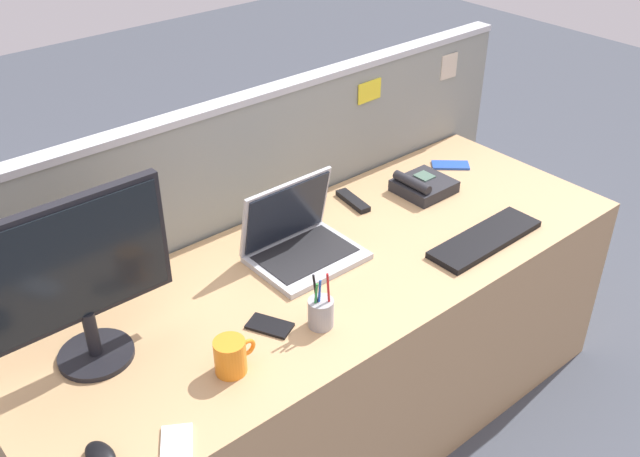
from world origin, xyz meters
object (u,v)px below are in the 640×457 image
Objects in this scene: desk_phone at (423,186)px; cell_phone_white_slab at (177,446)px; laptop at (299,239)px; pen_cup at (321,312)px; desktop_monitor at (77,273)px; computer_mouse_right_hand at (100,455)px; tv_remote at (353,201)px; cell_phone_blue_case at (450,165)px; cell_phone_black_slab at (270,326)px; coffee_mug at (231,356)px; keyboard_main at (485,239)px.

desk_phone is 1.43m from cell_phone_white_slab.
laptop reaches higher than pen_cup.
desktop_monitor reaches higher than computer_mouse_right_hand.
laptop is 0.39m from tv_remote.
cell_phone_white_slab is at bearing -89.34° from desktop_monitor.
desktop_monitor is at bearing -178.19° from desk_phone.
cell_phone_white_slab is (-1.60, -0.54, 0.00)m from cell_phone_blue_case.
desktop_monitor reaches higher than cell_phone_black_slab.
coffee_mug is at bearing -147.11° from laptop.
computer_mouse_right_hand is (-1.42, -0.01, 0.01)m from keyboard_main.
cell_phone_black_slab is (-1.17, -0.33, 0.00)m from cell_phone_blue_case.
keyboard_main is at bearing -33.35° from laptop.
desktop_monitor reaches higher than pen_cup.
cell_phone_blue_case is (1.05, 0.42, -0.04)m from pen_cup.
laptop reaches higher than cell_phone_black_slab.
desk_phone is at bearing 148.47° from cell_phone_blue_case.
cell_phone_blue_case is at bearing 4.09° from desktop_monitor.
laptop is 1.89× the size of pen_cup.
coffee_mug is (-0.30, 0.01, 0.00)m from pen_cup.
coffee_mug is (0.25, -0.29, -0.23)m from desktop_monitor.
tv_remote is (-0.17, 0.48, -0.00)m from keyboard_main.
computer_mouse_right_hand is at bearing -157.75° from laptop.
laptop is (0.74, 0.02, -0.22)m from desktop_monitor.
pen_cup is 0.71m from tv_remote.
cell_phone_black_slab is at bearing -26.16° from desktop_monitor.
desk_phone is 1.99× the size of computer_mouse_right_hand.
cell_phone_white_slab is 1.24m from tv_remote.
cell_phone_black_slab is (0.59, 0.13, -0.01)m from computer_mouse_right_hand.
desktop_monitor is 0.56m from cell_phone_black_slab.
tv_remote is at bearing 2.26° from cell_phone_black_slab.
desk_phone is 0.28m from tv_remote.
pen_cup reaches higher than cell_phone_blue_case.
cell_phone_black_slab is 0.76m from tv_remote.
laptop is at bearing 63.27° from cell_phone_white_slab.
pen_cup reaches higher than cell_phone_black_slab.
pen_cup reaches higher than tv_remote.
coffee_mug is at bearing -143.83° from tv_remote.
laptop reaches higher than cell_phone_white_slab.
desktop_monitor is 2.55× the size of desk_phone.
cell_phone_blue_case is 0.88× the size of tv_remote.
keyboard_main reaches higher than cell_phone_blue_case.
desk_phone reaches higher than keyboard_main.
keyboard_main is at bearing -34.74° from cell_phone_black_slab.
desk_phone is at bearing 2.21° from laptop.
computer_mouse_right_hand reaches higher than cell_phone_black_slab.
desktop_monitor is at bearing -178.52° from laptop.
laptop is at bearing 32.89° from coffee_mug.
coffee_mug is (-0.85, -0.44, 0.04)m from tv_remote.
desktop_monitor is 0.77m from laptop.
laptop reaches higher than cell_phone_blue_case.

